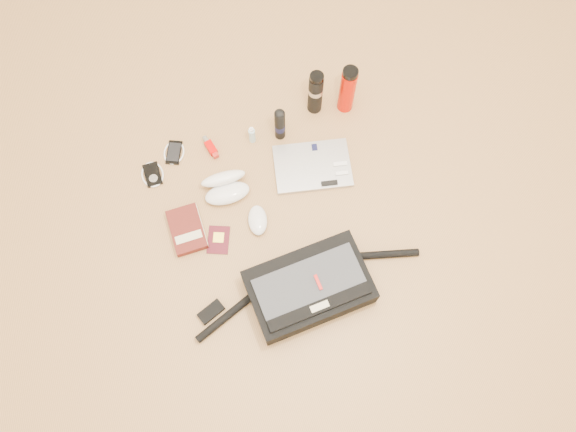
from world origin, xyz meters
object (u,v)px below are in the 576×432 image
at_px(laptop, 313,166).
at_px(thermos_black, 316,92).
at_px(thermos_red, 347,90).
at_px(messenger_bag, 309,287).
at_px(book, 187,230).

distance_m(laptop, thermos_black, 0.29).
xyz_separation_m(thermos_black, thermos_red, (0.12, -0.03, 0.01)).
bearing_deg(thermos_black, messenger_bag, -111.43).
xyz_separation_m(laptop, thermos_red, (0.22, 0.22, 0.11)).
distance_m(messenger_bag, book, 0.51).
bearing_deg(book, thermos_black, 29.54).
bearing_deg(thermos_red, laptop, -134.65).
bearing_deg(messenger_bag, thermos_red, 56.45).
xyz_separation_m(book, thermos_black, (0.64, 0.35, 0.10)).
bearing_deg(laptop, book, -157.72).
bearing_deg(thermos_red, messenger_bag, -120.49).
bearing_deg(thermos_black, thermos_red, -15.23).
xyz_separation_m(laptop, book, (-0.54, -0.10, 0.01)).
bearing_deg(messenger_bag, laptop, 65.27).
distance_m(laptop, thermos_red, 0.33).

